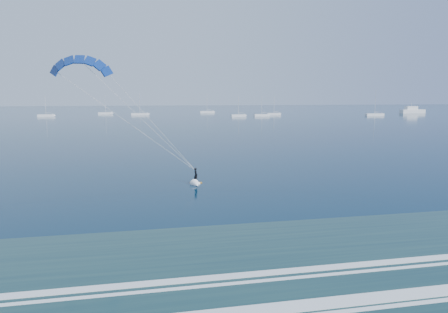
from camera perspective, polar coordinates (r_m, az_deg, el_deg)
kitesurfer_rig at (r=46.47m, az=-12.08°, el=5.59°), size 17.59×4.58×15.92m
motor_yacht at (r=278.84m, az=25.28°, el=5.97°), size 15.67×4.18×6.39m
sailboat_1 at (r=228.23m, az=-24.08°, el=5.38°), size 8.05×2.40×11.15m
sailboat_2 at (r=246.50m, az=-16.58°, el=5.96°), size 8.13×2.40×11.04m
sailboat_3 at (r=208.28m, az=2.08°, el=5.88°), size 7.58×2.40×10.67m
sailboat_4 at (r=256.74m, az=-2.43°, el=6.40°), size 9.04×2.40×12.24m
sailboat_5 at (r=228.47m, az=7.14°, el=6.06°), size 7.49×2.40×10.39m
sailboat_6 at (r=234.81m, az=20.72°, el=5.65°), size 10.39×2.40×13.85m
sailboat_7 at (r=213.26m, az=5.41°, el=5.91°), size 8.27×2.40×10.75m
sailboat_8 at (r=230.25m, az=-11.91°, el=5.96°), size 9.59×2.40×12.30m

